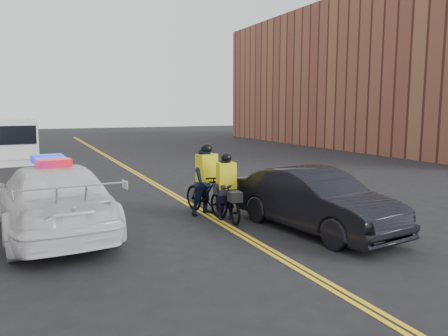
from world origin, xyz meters
The scene contains 9 objects.
ground centered at (0.00, 0.00, 0.00)m, with size 120.00×120.00×0.00m, color black.
center_line_left centered at (-0.08, 8.00, 0.01)m, with size 0.10×60.00×0.01m, color yellow.
center_line_right centered at (0.08, 8.00, 0.01)m, with size 0.10×60.00×0.01m, color yellow.
building_across centered at (22.00, 18.00, 5.50)m, with size 12.00×30.00×11.00m, color brown.
police_cruiser centered at (-4.09, 1.08, 0.86)m, with size 2.87×6.03×1.86m.
dark_sedan centered at (1.81, -1.36, 0.77)m, with size 1.62×4.65×1.53m, color black.
cargo_van centered at (-5.36, 17.47, 1.20)m, with size 2.76×6.04×2.45m.
cyclist_near centered at (0.27, 0.52, 0.64)m, with size 0.80×1.91×1.83m.
cyclist_far centered at (0.01, 1.27, 0.80)m, with size 1.05×2.09×2.04m.
Camera 1 is at (-4.58, -10.01, 3.01)m, focal length 35.00 mm.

